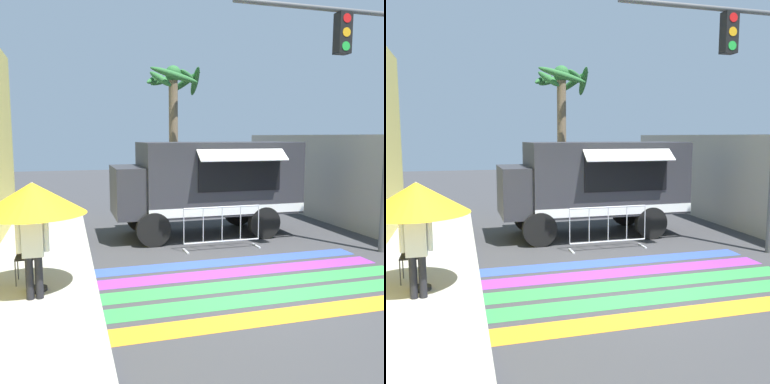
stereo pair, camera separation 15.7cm
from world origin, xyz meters
The scene contains 10 objects.
ground_plane centered at (0.00, 0.00, 0.00)m, with size 60.00×60.00×0.00m, color #38383A.
concrete_wall_right centered at (4.88, 3.00, 1.46)m, with size 0.20×16.00×2.93m.
crosswalk_painted centered at (0.00, 0.02, 0.00)m, with size 6.40×3.60×0.01m.
food_truck centered at (0.31, 4.34, 1.61)m, with size 5.30×2.55×2.71m.
traffic_signal_pole centered at (3.18, 1.27, 4.13)m, with size 4.25×0.29×6.05m.
patio_umbrella centered at (-4.10, 0.38, 1.81)m, with size 1.84×1.84×1.94m.
folding_chair centered at (-4.28, 1.01, 0.73)m, with size 0.43×0.43×0.94m.
vendor_person centered at (-4.11, -0.02, 1.03)m, with size 0.53×0.21×1.56m.
barricade_front centered at (0.24, 2.65, 0.55)m, with size 2.05×0.44×1.11m.
palm_tree centered at (0.42, 8.36, 3.98)m, with size 2.29×2.29×5.48m.
Camera 2 is at (-3.36, -7.46, 2.88)m, focal length 40.00 mm.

